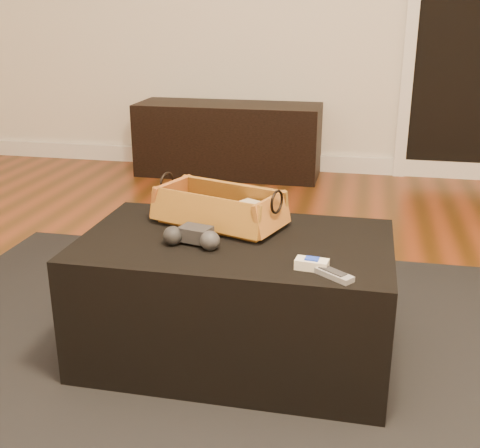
% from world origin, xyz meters
% --- Properties ---
extents(floor, '(5.00, 5.50, 0.01)m').
position_xyz_m(floor, '(0.00, 0.00, -0.01)').
color(floor, brown).
rests_on(floor, ground).
extents(baseboard, '(5.00, 0.04, 0.12)m').
position_xyz_m(baseboard, '(0.00, 2.73, 0.06)').
color(baseboard, white).
rests_on(baseboard, floor).
extents(door_jamb_left, '(0.08, 0.05, 2.05)m').
position_xyz_m(door_jamb_left, '(0.85, 2.72, 1.02)').
color(door_jamb_left, white).
rests_on(door_jamb_left, floor).
extents(media_cabinet, '(1.30, 0.45, 0.51)m').
position_xyz_m(media_cabinet, '(-0.36, 2.51, 0.25)').
color(media_cabinet, black).
rests_on(media_cabinet, floor).
extents(area_rug, '(2.60, 2.00, 0.01)m').
position_xyz_m(area_rug, '(0.21, 0.07, 0.01)').
color(area_rug, black).
rests_on(area_rug, floor).
extents(ottoman, '(1.00, 0.60, 0.42)m').
position_xyz_m(ottoman, '(0.21, 0.12, 0.22)').
color(ottoman, black).
rests_on(ottoman, area_rug).
extents(tv_remote, '(0.24, 0.10, 0.02)m').
position_xyz_m(tv_remote, '(0.10, 0.24, 0.46)').
color(tv_remote, black).
rests_on(tv_remote, wicker_basket).
extents(cloth_bundle, '(0.15, 0.13, 0.07)m').
position_xyz_m(cloth_bundle, '(0.25, 0.25, 0.48)').
color(cloth_bundle, tan).
rests_on(cloth_bundle, wicker_basket).
extents(wicker_basket, '(0.49, 0.36, 0.16)m').
position_xyz_m(wicker_basket, '(0.13, 0.25, 0.48)').
color(wicker_basket, brown).
rests_on(wicker_basket, ottoman).
extents(game_controller, '(0.19, 0.12, 0.06)m').
position_xyz_m(game_controller, '(0.10, 0.04, 0.46)').
color(game_controller, '#232325').
rests_on(game_controller, ottoman).
extents(silver_remote, '(0.16, 0.13, 0.02)m').
position_xyz_m(silver_remote, '(0.52, -0.09, 0.44)').
color(silver_remote, '#94979B').
rests_on(silver_remote, ottoman).
extents(cream_gadget, '(0.10, 0.06, 0.03)m').
position_xyz_m(cream_gadget, '(0.48, -0.06, 0.45)').
color(cream_gadget, silver).
rests_on(cream_gadget, ottoman).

